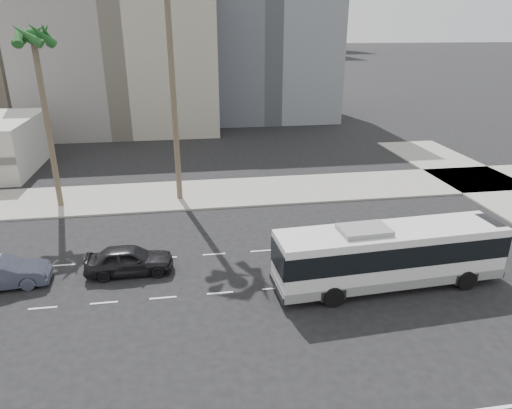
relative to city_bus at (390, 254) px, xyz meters
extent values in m
plane|color=black|center=(-6.16, 0.51, -1.89)|extent=(700.00, 700.00, 0.00)
cube|color=gray|center=(-6.16, 16.01, -1.81)|extent=(120.00, 7.00, 0.15)
cube|color=gray|center=(-18.16, 45.51, 7.11)|extent=(24.00, 18.00, 18.00)
cube|color=#565B63|center=(1.84, 52.51, 11.11)|extent=(20.00, 20.00, 26.00)
cube|color=#BFB6A3|center=(-8.16, 250.51, 20.11)|extent=(42.00, 42.00, 44.00)
cube|color=silver|center=(0.00, 0.00, 0.04)|extent=(12.58, 3.46, 2.79)
cube|color=black|center=(0.00, 0.00, 0.42)|extent=(12.64, 3.52, 1.18)
cube|color=gray|center=(0.00, 0.00, -1.19)|extent=(12.60, 3.50, 0.54)
cube|color=gray|center=(-1.61, 0.00, 1.54)|extent=(2.67, 1.86, 0.32)
cube|color=#262628|center=(5.90, 0.00, 1.28)|extent=(0.76, 1.96, 0.32)
cylinder|color=black|center=(3.97, -1.37, -1.35)|extent=(1.07, 0.32, 1.07)
cylinder|color=black|center=(3.97, 1.37, -1.35)|extent=(1.07, 0.32, 1.07)
cylinder|color=black|center=(-3.65, -1.37, -1.35)|extent=(1.07, 0.32, 1.07)
cylinder|color=black|center=(-3.65, 1.37, -1.35)|extent=(1.07, 0.32, 1.07)
imported|color=black|center=(-14.10, 3.51, -1.04)|extent=(2.02, 4.96, 1.68)
imported|color=#383D4D|center=(-20.83, 3.02, -1.07)|extent=(2.16, 5.08, 1.63)
cylinder|color=brown|center=(-11.24, 15.08, 6.76)|extent=(0.48, 0.48, 17.29)
cylinder|color=brown|center=(-20.52, 14.94, 4.34)|extent=(0.39, 0.39, 12.46)
camera|label=1|loc=(-10.52, -20.55, 11.48)|focal=32.09mm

